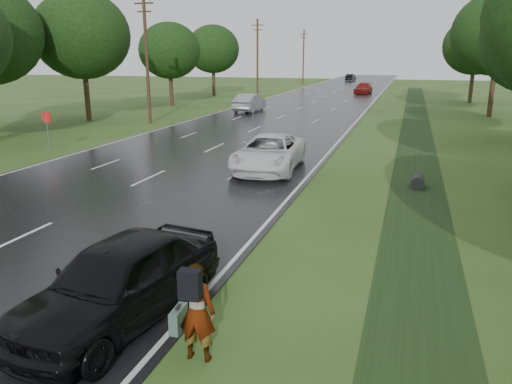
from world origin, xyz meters
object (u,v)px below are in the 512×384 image
at_px(white_pickup, 269,153).
at_px(pedestrian, 195,311).
at_px(road_sign, 47,124).
at_px(dark_sedan, 119,281).
at_px(silver_sedan, 250,103).

bearing_deg(white_pickup, pedestrian, -81.84).
xyz_separation_m(road_sign, pedestrian, (16.10, -16.01, -0.67)).
height_order(pedestrian, dark_sedan, pedestrian).
distance_m(white_pickup, dark_sedan, 14.46).
bearing_deg(road_sign, dark_sedan, -47.33).
bearing_deg(white_pickup, dark_sedan, -89.16).
height_order(dark_sedan, silver_sedan, dark_sedan).
height_order(road_sign, silver_sedan, road_sign).
bearing_deg(pedestrian, dark_sedan, -23.47).
relative_size(road_sign, dark_sedan, 0.44).
bearing_deg(road_sign, pedestrian, -44.86).
distance_m(road_sign, silver_sedan, 23.80).
relative_size(dark_sedan, silver_sedan, 0.99).
distance_m(pedestrian, silver_sedan, 41.06).
xyz_separation_m(white_pickup, silver_sedan, (-8.75, 24.21, 0.03)).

